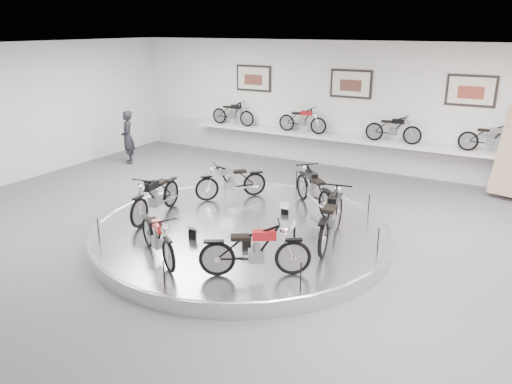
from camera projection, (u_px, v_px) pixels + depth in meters
The scene contains 21 objects.
floor at pixel (234, 244), 10.65m from camera, with size 16.00×16.00×0.00m, color #555558.
ceiling at pixel (231, 49), 9.38m from camera, with size 16.00×16.00×0.00m, color white.
wall_back at pixel (350, 106), 15.79m from camera, with size 16.00×16.00×0.00m, color white.
dado_band at pixel (347, 151), 16.24m from camera, with size 15.68×0.04×1.10m, color #BCBCBA.
display_platform at pixel (242, 232), 10.85m from camera, with size 6.40×6.40×0.30m, color silver.
platform_rim at pixel (242, 227), 10.81m from camera, with size 6.40×6.40×0.10m, color #B2B2BA.
shelf at pixel (345, 139), 15.86m from camera, with size 11.00×0.55×0.10m, color silver.
poster_left at pixel (254, 78), 17.17m from camera, with size 1.35×0.06×0.88m, color beige.
poster_center at pixel (351, 84), 15.54m from camera, with size 1.35×0.06×0.88m, color beige.
poster_right at pixel (471, 91), 13.91m from camera, with size 1.35×0.06×0.88m, color beige.
shelf_bike_a at pixel (233, 115), 17.69m from camera, with size 1.22×0.42×0.73m, color black, non-canonical shape.
shelf_bike_b at pixel (302, 122), 16.43m from camera, with size 1.22×0.42×0.73m, color maroon, non-canonical shape.
shelf_bike_c at pixel (393, 131), 15.03m from camera, with size 1.22×0.42×0.73m, color black, non-canonical shape.
shelf_bike_d at pixel (491, 140), 13.77m from camera, with size 1.22×0.42×0.73m, color #9F9EA3, non-canonical shape.
bike_a at pixel (331, 217), 9.86m from camera, with size 1.83×0.65×1.08m, color black, non-canonical shape.
bike_b at pixel (314, 188), 11.69m from camera, with size 1.69×0.60×1.00m, color black, non-canonical shape.
bike_c at pixel (231, 181), 12.41m from camera, with size 1.56×0.55×0.91m, color #9F9EA3, non-canonical shape.
bike_d at pixel (155, 196), 11.19m from camera, with size 1.70×0.60×1.00m, color black, non-canonical shape.
bike_e at pixel (157, 236), 9.17m from camera, with size 1.53×0.54×0.90m, color red, non-canonical shape.
bike_f at pixel (255, 250), 8.53m from camera, with size 1.65×0.58×0.97m, color maroon, non-canonical shape.
visitor at pixel (128, 137), 16.63m from camera, with size 0.64×0.42×1.77m, color black.
Camera 1 is at (5.20, -8.26, 4.43)m, focal length 35.00 mm.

